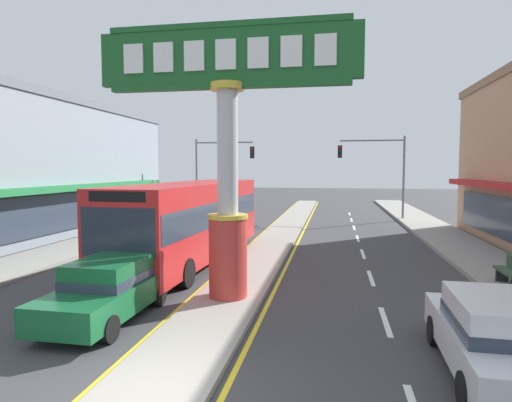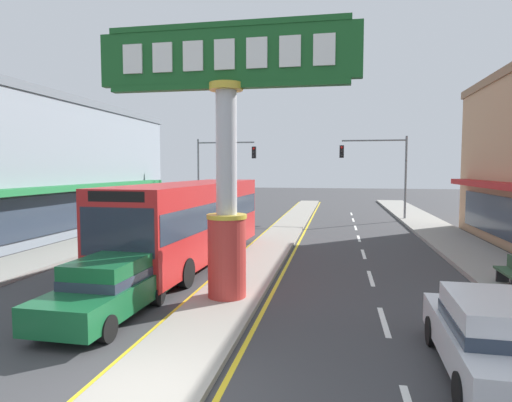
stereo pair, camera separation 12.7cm
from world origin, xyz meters
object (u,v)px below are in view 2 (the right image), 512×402
at_px(traffic_light_left_side, 219,163).
at_px(traffic_light_right_side, 381,163).
at_px(district_sign, 226,147).
at_px(street_bench, 512,272).
at_px(sedan_near_left_lane, 107,288).
at_px(bus_far_right_lane, 192,217).
at_px(sedan_near_right_lane, 494,337).

relative_size(traffic_light_left_side, traffic_light_right_side, 1.00).
bearing_deg(district_sign, traffic_light_left_side, 105.92).
xyz_separation_m(traffic_light_left_side, street_bench, (14.69, -19.36, -3.60)).
bearing_deg(sedan_near_left_lane, bus_far_right_lane, 90.02).
distance_m(sedan_near_right_lane, sedan_near_left_lane, 8.74).
relative_size(bus_far_right_lane, street_bench, 7.07).
height_order(traffic_light_right_side, street_bench, traffic_light_right_side).
bearing_deg(traffic_light_right_side, traffic_light_left_side, 177.38).
distance_m(district_sign, sedan_near_left_lane, 4.93).
relative_size(district_sign, sedan_near_right_lane, 1.78).
height_order(traffic_light_left_side, sedan_near_left_lane, traffic_light_left_side).
relative_size(traffic_light_left_side, street_bench, 3.87).
height_order(traffic_light_right_side, bus_far_right_lane, traffic_light_right_side).
relative_size(traffic_light_right_side, bus_far_right_lane, 0.55).
relative_size(sedan_near_right_lane, street_bench, 2.72).
bearing_deg(sedan_near_right_lane, traffic_light_left_side, 115.53).
distance_m(district_sign, sedan_near_right_lane, 7.87).
relative_size(district_sign, traffic_light_left_side, 1.25).
bearing_deg(street_bench, sedan_near_right_lane, -112.32).
distance_m(traffic_light_left_side, street_bench, 24.57).
height_order(sedan_near_right_lane, sedan_near_left_lane, same).
bearing_deg(traffic_light_left_side, street_bench, -52.81).
xyz_separation_m(district_sign, sedan_near_right_lane, (5.94, -3.65, -3.64)).
relative_size(district_sign, sedan_near_left_lane, 1.78).
bearing_deg(street_bench, district_sign, -163.64).
relative_size(bus_far_right_lane, sedan_near_left_lane, 2.61).
distance_m(sedan_near_right_lane, street_bench, 6.63).
xyz_separation_m(sedan_near_right_lane, sedan_near_left_lane, (-8.59, 1.65, 0.00)).
xyz_separation_m(traffic_light_left_side, traffic_light_right_side, (12.46, -0.57, 0.00)).
relative_size(district_sign, street_bench, 4.83).
bearing_deg(sedan_near_left_lane, sedan_near_right_lane, -10.85).
bearing_deg(street_bench, bus_far_right_lane, 168.91).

